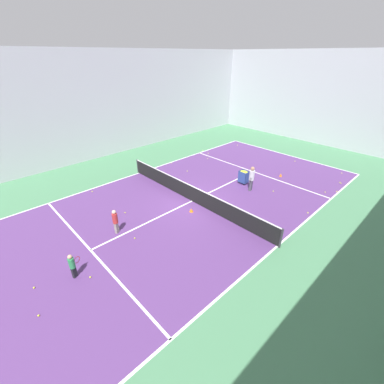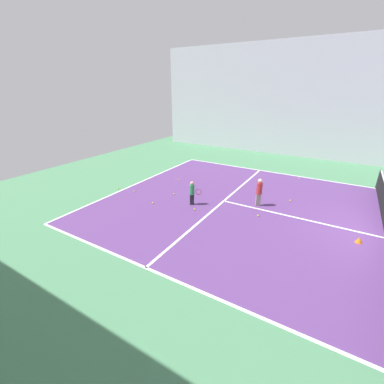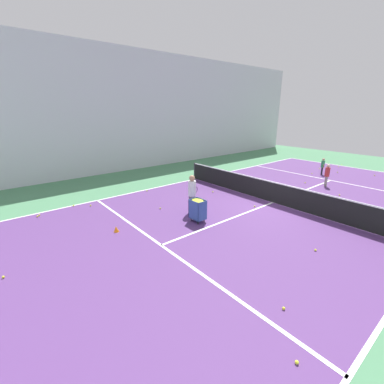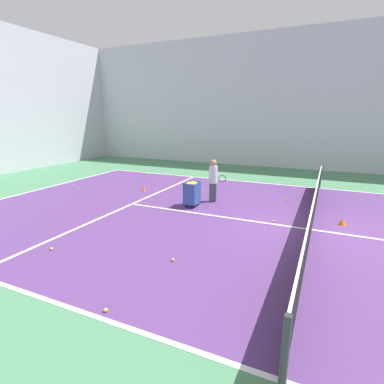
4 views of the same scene
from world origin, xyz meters
name	(u,v)px [view 4 (image 4 of 4)]	position (x,y,z in m)	size (l,w,h in m)	color
ground_plane	(311,230)	(0.00, 0.00, 0.00)	(37.11, 37.11, 0.00)	#477F56
court_playing_area	(311,230)	(0.00, 0.00, 0.00)	(11.34, 23.00, 0.00)	#563370
line_baseline_far	(36,190)	(0.00, 11.50, 0.01)	(11.34, 0.10, 0.00)	white
line_sideline_left	(283,381)	(-5.67, 0.00, 0.01)	(0.10, 23.00, 0.00)	white
line_sideline_right	(319,188)	(5.67, 0.00, 0.01)	(0.10, 23.00, 0.00)	white
line_service_far	(132,204)	(0.00, 6.32, 0.01)	(11.34, 0.10, 0.00)	white
line_centre_service	(311,230)	(0.00, 0.00, 0.01)	(0.10, 12.65, 0.00)	white
hall_enclosure_right	(330,100)	(10.80, 0.00, 4.10)	(0.15, 33.41, 8.20)	silver
tennis_net	(313,212)	(0.00, 0.00, 0.53)	(11.64, 0.10, 1.03)	#2D2D33
coach_at_net	(213,178)	(1.60, 3.67, 0.94)	(0.40, 0.66, 1.64)	#4C4C56
ball_cart	(192,189)	(0.68, 4.15, 0.64)	(0.59, 0.46, 0.92)	#2D478C
training_cone_0	(144,189)	(1.87, 7.04, 0.11)	(0.19, 0.19, 0.22)	orange
training_cone_1	(343,222)	(0.82, -0.84, 0.11)	(0.23, 0.23, 0.21)	orange
tennis_ball_1	(148,174)	(5.23, 9.00, 0.04)	(0.07, 0.07, 0.07)	yellow
tennis_ball_4	(52,249)	(-4.14, 5.78, 0.04)	(0.07, 0.07, 0.07)	yellow
tennis_ball_5	(106,310)	(-5.50, 2.94, 0.04)	(0.07, 0.07, 0.07)	yellow
tennis_ball_6	(74,186)	(1.22, 10.49, 0.04)	(0.07, 0.07, 0.07)	yellow
tennis_ball_7	(180,177)	(5.09, 6.86, 0.04)	(0.07, 0.07, 0.07)	yellow
tennis_ball_8	(174,175)	(5.57, 7.48, 0.04)	(0.07, 0.07, 0.07)	yellow
tennis_ball_10	(117,173)	(4.74, 10.76, 0.04)	(0.07, 0.07, 0.07)	yellow
tennis_ball_11	(239,181)	(5.40, 3.72, 0.04)	(0.07, 0.07, 0.07)	yellow
tennis_ball_12	(287,199)	(2.98, 1.08, 0.04)	(0.07, 0.07, 0.07)	yellow
tennis_ball_14	(150,174)	(5.32, 8.91, 0.04)	(0.07, 0.07, 0.07)	yellow
tennis_ball_19	(273,221)	(0.20, 1.12, 0.04)	(0.07, 0.07, 0.07)	yellow
tennis_ball_22	(173,260)	(-3.41, 2.77, 0.04)	(0.07, 0.07, 0.07)	yellow
tennis_ball_24	(203,192)	(2.74, 4.58, 0.04)	(0.07, 0.07, 0.07)	yellow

